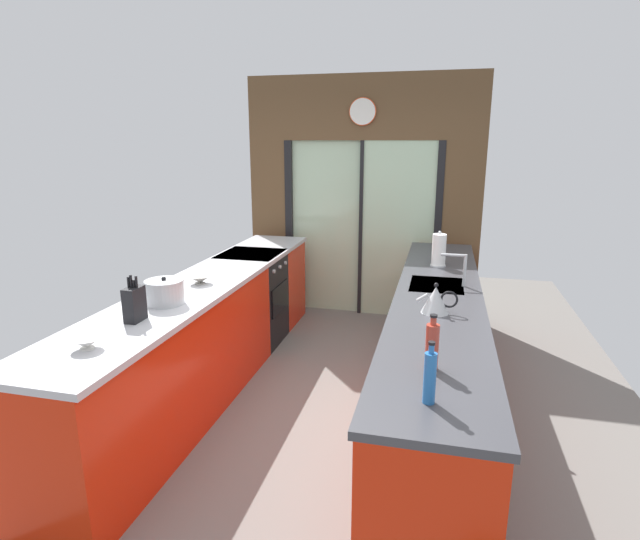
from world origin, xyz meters
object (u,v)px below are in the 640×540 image
(kettle, at_px, (436,300))
(paper_towel_roll, at_px, (439,250))
(knife_block, at_px, (134,304))
(mixing_bowl_near, at_px, (87,343))
(stock_pot, at_px, (165,292))
(soap_bottle_near, at_px, (430,377))
(soap_bottle_far, at_px, (432,346))
(oven_range, at_px, (252,298))
(mixing_bowl_far, at_px, (200,279))

(kettle, height_order, paper_towel_roll, paper_towel_roll)
(knife_block, bearing_deg, paper_towel_roll, 46.46)
(mixing_bowl_near, height_order, stock_pot, stock_pot)
(kettle, bearing_deg, soap_bottle_near, -90.09)
(stock_pot, bearing_deg, soap_bottle_near, -27.64)
(mixing_bowl_near, relative_size, soap_bottle_far, 0.60)
(kettle, relative_size, paper_towel_roll, 0.83)
(kettle, bearing_deg, oven_range, 142.66)
(mixing_bowl_far, bearing_deg, mixing_bowl_near, -90.00)
(kettle, relative_size, soap_bottle_near, 0.95)
(mixing_bowl_far, height_order, kettle, kettle)
(knife_block, xyz_separation_m, soap_bottle_near, (1.78, -0.59, 0.01))
(mixing_bowl_far, relative_size, stock_pot, 0.67)
(paper_towel_roll, bearing_deg, soap_bottle_far, -90.00)
(mixing_bowl_near, xyz_separation_m, mixing_bowl_far, (0.00, 1.29, -0.00))
(oven_range, height_order, knife_block, knife_block)
(stock_pot, distance_m, soap_bottle_near, 2.01)
(mixing_bowl_near, height_order, kettle, kettle)
(knife_block, bearing_deg, stock_pot, 90.00)
(mixing_bowl_near, relative_size, kettle, 0.63)
(mixing_bowl_far, bearing_deg, soap_bottle_far, -31.84)
(stock_pot, xyz_separation_m, paper_towel_roll, (1.78, 1.53, 0.06))
(mixing_bowl_far, distance_m, paper_towel_roll, 2.06)
(mixing_bowl_near, bearing_deg, oven_range, 90.44)
(stock_pot, distance_m, soap_bottle_far, 1.88)
(mixing_bowl_near, distance_m, mixing_bowl_far, 1.29)
(paper_towel_roll, bearing_deg, stock_pot, -139.35)
(paper_towel_roll, bearing_deg, mixing_bowl_far, -150.13)
(knife_block, bearing_deg, soap_bottle_far, -8.14)
(mixing_bowl_far, relative_size, soap_bottle_near, 0.63)
(paper_towel_roll, bearing_deg, mixing_bowl_near, -127.54)
(soap_bottle_near, bearing_deg, kettle, 89.91)
(oven_range, distance_m, stock_pot, 1.71)
(mixing_bowl_far, relative_size, kettle, 0.67)
(knife_block, xyz_separation_m, soap_bottle_far, (1.78, -0.25, 0.01))
(stock_pot, height_order, paper_towel_roll, paper_towel_roll)
(soap_bottle_far, relative_size, paper_towel_roll, 0.88)
(stock_pot, height_order, soap_bottle_far, soap_bottle_far)
(mixing_bowl_near, xyz_separation_m, stock_pot, (0.00, 0.79, 0.05))
(soap_bottle_far, bearing_deg, mixing_bowl_far, 148.16)
(mixing_bowl_near, xyz_separation_m, knife_block, (-0.00, 0.44, 0.08))
(kettle, bearing_deg, paper_towel_roll, 90.08)
(mixing_bowl_far, height_order, stock_pot, stock_pot)
(oven_range, bearing_deg, soap_bottle_far, -50.99)
(kettle, distance_m, soap_bottle_near, 1.18)
(oven_range, xyz_separation_m, paper_towel_roll, (1.80, -0.09, 0.61))
(knife_block, distance_m, kettle, 1.88)
(stock_pot, bearing_deg, paper_towel_roll, 40.65)
(mixing_bowl_far, bearing_deg, paper_towel_roll, 29.87)
(mixing_bowl_near, relative_size, knife_block, 0.57)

